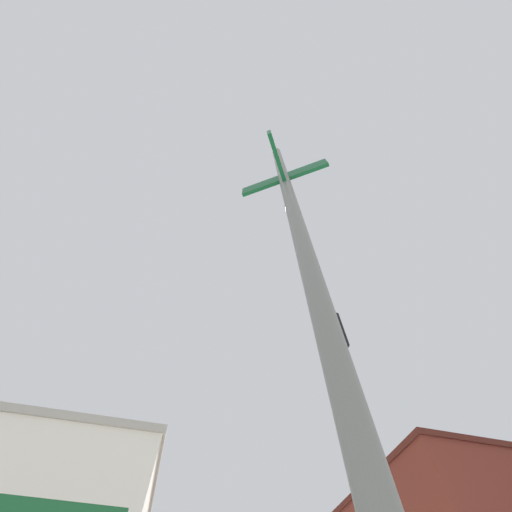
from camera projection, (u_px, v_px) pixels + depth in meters
The scene contains 1 object.
traffic_signal_near at pixel (320, 291), 3.67m from camera, with size 2.43×3.29×6.11m.
Camera 1 is at (-7.31, -8.29, 1.43)m, focal length 20.41 mm.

